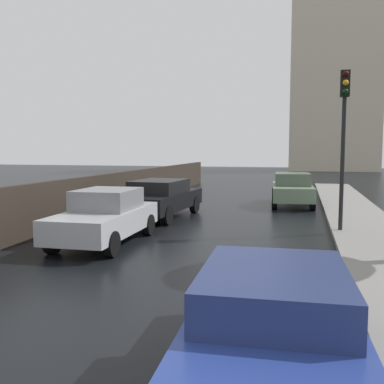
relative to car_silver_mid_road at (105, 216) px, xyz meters
The scene contains 6 objects.
car_silver_mid_road is the anchor object (origin of this frame).
car_green_far_ahead 10.42m from the car_silver_mid_road, 63.16° to the left, with size 2.00×4.31×1.48m.
car_blue_behind_camera 7.99m from the car_silver_mid_road, 52.46° to the right, with size 1.89×4.48×1.34m.
car_black_far_lane 4.61m from the car_silver_mid_road, 89.61° to the left, with size 2.17×4.63×1.40m.
traffic_light 7.35m from the car_silver_mid_road, 24.22° to the left, with size 0.26×0.39×4.66m.
distant_tower 46.99m from the car_silver_mid_road, 79.25° to the left, with size 10.07×8.56×30.18m.
Camera 1 is at (3.10, -1.62, 2.55)m, focal length 40.94 mm.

